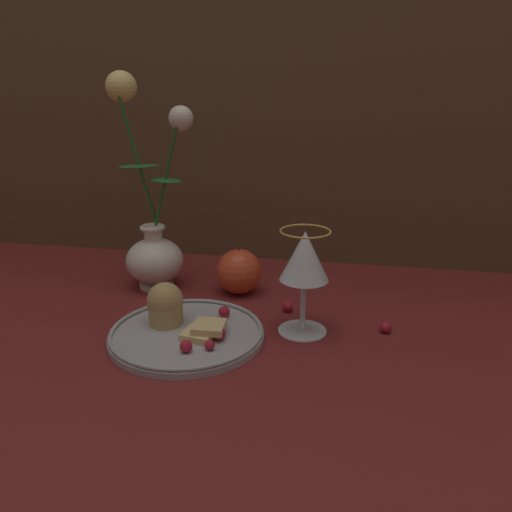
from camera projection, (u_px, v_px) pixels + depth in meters
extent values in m
plane|color=maroon|center=(249.00, 325.00, 0.78)|extent=(2.40, 2.40, 0.00)
cylinder|color=silver|center=(156.00, 284.00, 0.93)|extent=(0.06, 0.06, 0.01)
ellipsoid|color=silver|center=(155.00, 261.00, 0.92)|extent=(0.10, 0.10, 0.08)
cylinder|color=silver|center=(153.00, 236.00, 0.90)|extent=(0.03, 0.03, 0.03)
torus|color=silver|center=(153.00, 227.00, 0.90)|extent=(0.05, 0.05, 0.01)
cylinder|color=#23662D|center=(137.00, 159.00, 0.87)|extent=(0.05, 0.03, 0.24)
ellipsoid|color=#23662D|center=(139.00, 166.00, 0.87)|extent=(0.08, 0.07, 0.00)
sphere|color=#EFD67A|center=(121.00, 87.00, 0.85)|extent=(0.05, 0.05, 0.05)
cylinder|color=#23662D|center=(166.00, 175.00, 0.87)|extent=(0.06, 0.02, 0.19)
ellipsoid|color=#23662D|center=(165.00, 180.00, 0.87)|extent=(0.08, 0.07, 0.00)
sphere|color=silver|center=(181.00, 118.00, 0.84)|extent=(0.04, 0.04, 0.04)
cylinder|color=#A3A3A8|center=(187.00, 335.00, 0.74)|extent=(0.23, 0.23, 0.01)
torus|color=#A3A3A8|center=(187.00, 330.00, 0.73)|extent=(0.23, 0.23, 0.01)
cylinder|color=tan|center=(166.00, 312.00, 0.76)|extent=(0.05, 0.05, 0.04)
sphere|color=tan|center=(165.00, 300.00, 0.75)|extent=(0.05, 0.05, 0.05)
cube|color=#DBBC7A|center=(199.00, 334.00, 0.72)|extent=(0.05, 0.05, 0.01)
cube|color=#DBBC7A|center=(209.00, 327.00, 0.72)|extent=(0.05, 0.05, 0.01)
sphere|color=#AD192D|center=(186.00, 346.00, 0.68)|extent=(0.02, 0.02, 0.02)
sphere|color=#AD192D|center=(210.00, 345.00, 0.68)|extent=(0.01, 0.01, 0.01)
sphere|color=#AD192D|center=(219.00, 334.00, 0.71)|extent=(0.02, 0.02, 0.02)
sphere|color=#AD192D|center=(222.00, 324.00, 0.75)|extent=(0.02, 0.02, 0.02)
sphere|color=#AD192D|center=(223.00, 313.00, 0.78)|extent=(0.02, 0.02, 0.02)
cylinder|color=silver|center=(302.00, 330.00, 0.76)|extent=(0.07, 0.07, 0.00)
cylinder|color=silver|center=(303.00, 305.00, 0.75)|extent=(0.01, 0.01, 0.08)
cone|color=silver|center=(305.00, 256.00, 0.72)|extent=(0.07, 0.07, 0.07)
cone|color=maroon|center=(304.00, 263.00, 0.73)|extent=(0.06, 0.06, 0.05)
torus|color=gold|center=(305.00, 231.00, 0.71)|extent=(0.07, 0.07, 0.00)
sphere|color=#D14223|center=(239.00, 272.00, 0.89)|extent=(0.08, 0.08, 0.08)
cylinder|color=#4C3319|center=(239.00, 247.00, 0.88)|extent=(0.00, 0.00, 0.01)
sphere|color=#AD192D|center=(288.00, 307.00, 0.83)|extent=(0.02, 0.02, 0.02)
sphere|color=#AD192D|center=(385.00, 327.00, 0.75)|extent=(0.02, 0.02, 0.02)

